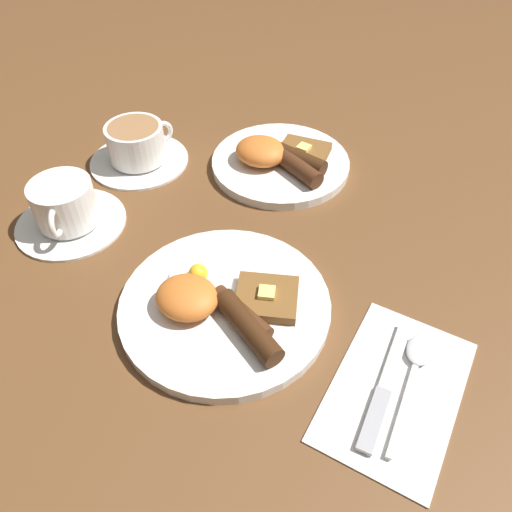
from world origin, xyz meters
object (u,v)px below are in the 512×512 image
(teacup_far, at_px, (137,147))
(knife, at_px, (384,391))
(teacup_near, at_px, (66,209))
(spoon, at_px, (417,362))
(breakfast_plate_far, at_px, (280,160))
(breakfast_plate_near, at_px, (223,304))

(teacup_far, xyz_separation_m, knife, (0.49, -0.25, -0.02))
(teacup_near, relative_size, spoon, 0.99)
(teacup_far, relative_size, spoon, 1.02)
(knife, bearing_deg, teacup_far, 63.23)
(breakfast_plate_far, relative_size, teacup_far, 1.39)
(teacup_far, height_order, spoon, teacup_far)
(breakfast_plate_near, height_order, knife, breakfast_plate_near)
(breakfast_plate_near, distance_m, teacup_near, 0.28)
(breakfast_plate_near, relative_size, breakfast_plate_far, 1.15)
(breakfast_plate_far, distance_m, knife, 0.43)
(breakfast_plate_far, height_order, teacup_far, teacup_far)
(knife, height_order, spoon, spoon)
(breakfast_plate_near, xyz_separation_m, teacup_far, (-0.28, 0.23, 0.02))
(breakfast_plate_far, bearing_deg, teacup_near, -130.65)
(teacup_near, distance_m, knife, 0.50)
(breakfast_plate_near, distance_m, breakfast_plate_far, 0.32)
(breakfast_plate_near, distance_m, teacup_far, 0.36)
(teacup_near, height_order, teacup_far, teacup_near)
(breakfast_plate_far, distance_m, teacup_near, 0.34)
(teacup_near, height_order, knife, teacup_near)
(teacup_near, bearing_deg, teacup_far, 89.61)
(breakfast_plate_far, xyz_separation_m, teacup_far, (-0.22, -0.08, 0.01))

